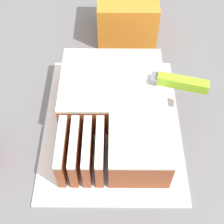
{
  "coord_description": "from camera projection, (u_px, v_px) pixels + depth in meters",
  "views": [
    {
      "loc": [
        -0.01,
        -0.42,
        1.52
      ],
      "look_at": [
        -0.02,
        -0.01,
        0.97
      ],
      "focal_mm": 50.0,
      "sensor_mm": 36.0,
      "label": 1
    }
  ],
  "objects": [
    {
      "name": "cake",
      "position": [
        115.0,
        109.0,
        0.68
      ],
      "size": [
        0.23,
        0.31,
        0.08
      ],
      "color": "#994C2D",
      "rests_on": "cake_board"
    },
    {
      "name": "knife",
      "position": [
        168.0,
        81.0,
        0.67
      ],
      "size": [
        0.27,
        0.09,
        0.02
      ],
      "rotation": [
        0.0,
        0.0,
        2.89
      ],
      "color": "silver",
      "rests_on": "cake"
    },
    {
      "name": "storage_box",
      "position": [
        127.0,
        15.0,
        0.87
      ],
      "size": [
        0.16,
        0.16,
        0.12
      ],
      "color": "orange",
      "rests_on": "countertop"
    },
    {
      "name": "countertop",
      "position": [
        117.0,
        199.0,
        1.09
      ],
      "size": [
        1.4,
        1.1,
        0.93
      ],
      "color": "slate",
      "rests_on": "ground_plane"
    },
    {
      "name": "cake_board",
      "position": [
        112.0,
        124.0,
        0.72
      ],
      "size": [
        0.31,
        0.39,
        0.01
      ],
      "color": "silver",
      "rests_on": "countertop"
    }
  ]
}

